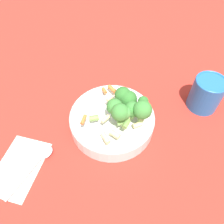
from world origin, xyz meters
name	(u,v)px	position (x,y,z in m)	size (l,w,h in m)	color
ground_plane	(112,125)	(0.00, 0.00, 0.00)	(3.00, 3.00, 0.00)	#B72D23
bowl	(112,120)	(0.00, 0.00, 0.03)	(0.22, 0.22, 0.05)	white
pasta_salad	(127,107)	(-0.02, -0.03, 0.09)	(0.17, 0.17, 0.08)	#8CB766
cup	(206,93)	(-0.06, -0.27, 0.05)	(0.09, 0.09, 0.10)	#2366B2
napkin	(19,167)	(0.00, 0.26, 0.00)	(0.18, 0.18, 0.01)	white
spoon	(38,161)	(-0.01, 0.21, 0.01)	(0.10, 0.14, 0.01)	silver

